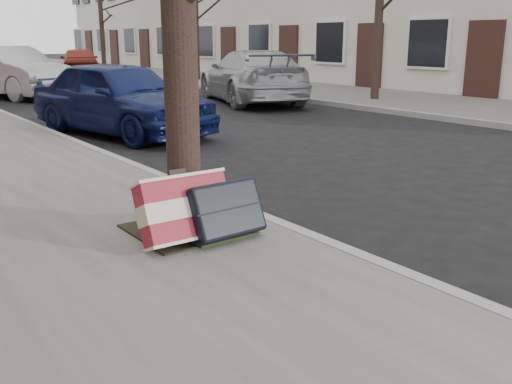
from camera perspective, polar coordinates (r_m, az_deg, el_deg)
ground at (r=5.28m, az=19.30°, el=-4.00°), size 120.00×120.00×0.00m
far_sidewalk at (r=21.47m, az=-2.60°, el=10.90°), size 4.00×70.00×0.12m
dirt_patch at (r=4.76m, az=-7.00°, el=-3.68°), size 0.85×0.85×0.02m
suitcase_red at (r=4.38m, az=-7.12°, el=-1.74°), size 0.71×0.40×0.54m
suitcase_navy at (r=4.45m, az=-3.17°, el=-1.78°), size 0.62×0.37×0.48m
car_near_front at (r=10.32m, az=-13.41°, el=9.18°), size 2.31×4.06×1.30m
car_near_mid at (r=17.91m, az=-23.38°, el=10.95°), size 2.80×4.59×1.43m
car_far_front at (r=15.19m, az=-0.47°, el=11.49°), size 3.29×5.04×1.36m
car_far_back at (r=25.77m, az=-17.21°, el=12.28°), size 2.65×4.10×1.30m
tree_far_a at (r=15.29m, az=12.24°, el=17.68°), size 0.22×0.22×4.58m
tree_far_b at (r=22.24m, az=-6.06°, el=17.95°), size 0.20×0.20×5.28m
tree_far_c at (r=30.40m, az=-15.27°, el=16.85°), size 0.22×0.22×5.38m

